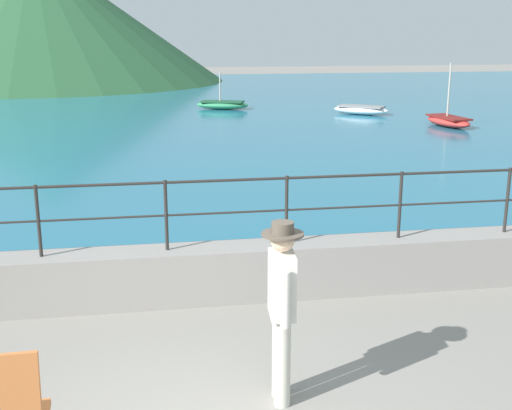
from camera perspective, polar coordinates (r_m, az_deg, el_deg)
The scene contains 8 objects.
promenade_wall at distance 8.50m, azimuth -7.62°, elevation -6.10°, with size 20.00×0.56×0.70m, color gray.
railing at distance 8.20m, azimuth -7.85°, elevation 0.20°, with size 18.44×0.04×0.90m.
lake_water at distance 30.76m, azimuth -9.21°, elevation 8.44°, with size 64.00×44.32×0.06m, color #236B89.
hill_main at distance 47.59m, azimuth -18.46°, elevation 15.28°, with size 24.69×24.69×8.66m, color #285633.
person_walking at distance 6.03m, azimuth 2.26°, elevation -8.55°, with size 0.38×0.57×1.75m.
boat_0 at distance 27.54m, azimuth 9.11°, elevation 8.18°, with size 2.39×2.09×0.36m.
boat_2 at distance 24.70m, azimuth 16.37°, elevation 7.04°, with size 1.21×2.40×2.23m.
boat_3 at distance 29.11m, azimuth -2.94°, elevation 8.71°, with size 2.47×1.65×1.60m.
Camera 1 is at (-0.20, -4.74, 3.37)m, focal length 46.05 mm.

